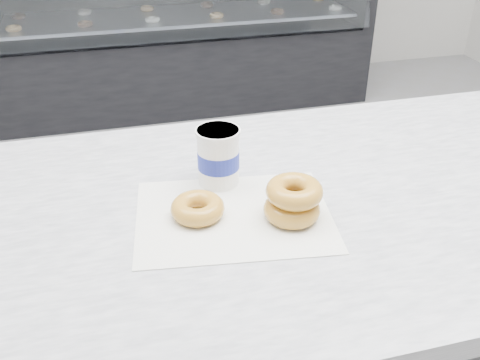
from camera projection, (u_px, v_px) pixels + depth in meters
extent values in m
plane|color=gray|center=(281.00, 308.00, 1.99)|extent=(5.00, 5.00, 0.00)
cube|color=#333335|center=(368.00, 351.00, 1.28)|extent=(3.00, 0.70, 0.86)
cube|color=silver|center=(397.00, 192.00, 1.05)|extent=(3.06, 0.76, 0.04)
cube|color=black|center=(184.00, 65.00, 3.61)|extent=(2.40, 0.70, 0.50)
cube|color=silver|center=(181.00, 16.00, 3.44)|extent=(2.20, 0.55, 0.02)
cube|color=silver|center=(234.00, 215.00, 0.94)|extent=(0.37, 0.30, 0.00)
torus|color=#BE8C34|center=(198.00, 208.00, 0.93)|extent=(0.12, 0.12, 0.03)
torus|color=#BE8C34|center=(292.00, 209.00, 0.92)|extent=(0.10, 0.10, 0.03)
torus|color=#BE8C34|center=(294.00, 191.00, 0.91)|extent=(0.14, 0.14, 0.03)
cylinder|color=white|center=(218.00, 157.00, 1.01)|extent=(0.10, 0.10, 0.11)
cylinder|color=white|center=(218.00, 131.00, 0.98)|extent=(0.08, 0.08, 0.01)
cylinder|color=#1B2898|center=(218.00, 159.00, 1.01)|extent=(0.10, 0.10, 0.03)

